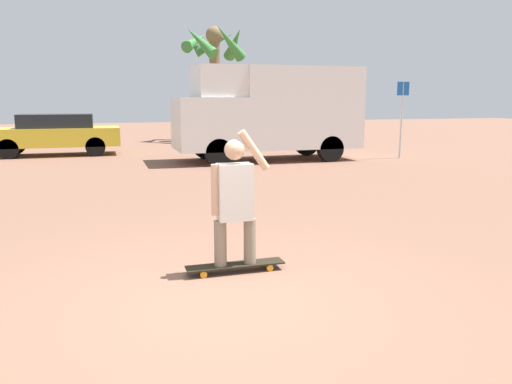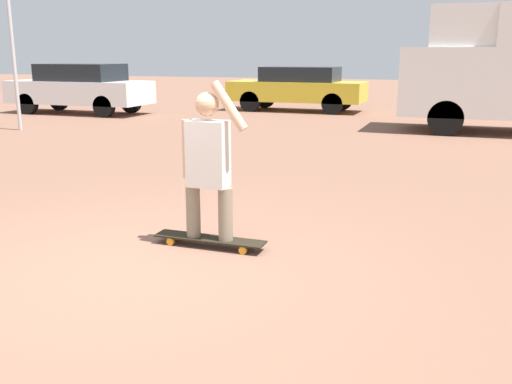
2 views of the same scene
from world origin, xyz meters
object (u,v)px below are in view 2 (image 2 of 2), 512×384
(person_skateboarder, at_px, (208,159))
(parked_car_yellow, at_px, (298,87))
(skateboard, at_px, (210,239))
(parked_car_white, at_px, (80,88))

(person_skateboarder, distance_m, parked_car_yellow, 13.96)
(skateboard, bearing_deg, parked_car_yellow, 102.32)
(parked_car_yellow, distance_m, parked_car_white, 7.04)
(skateboard, distance_m, parked_car_yellow, 13.98)
(parked_car_yellow, height_order, parked_car_white, parked_car_white)
(person_skateboarder, relative_size, parked_car_yellow, 0.34)
(parked_car_yellow, xyz_separation_m, parked_car_white, (-6.28, -3.17, 0.04))
(parked_car_white, bearing_deg, person_skateboarder, -48.51)
(person_skateboarder, bearing_deg, skateboard, -0.00)
(parked_car_yellow, bearing_deg, skateboard, -77.68)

